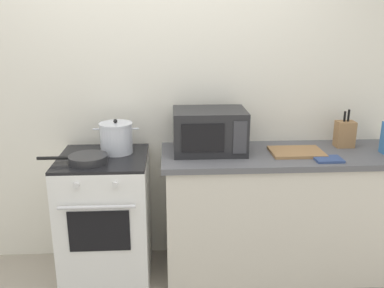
% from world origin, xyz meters
% --- Properties ---
extents(back_wall, '(4.40, 0.10, 2.50)m').
position_xyz_m(back_wall, '(0.30, 0.97, 1.25)').
color(back_wall, silver).
rests_on(back_wall, ground_plane).
extents(lower_cabinet_right, '(1.64, 0.56, 0.88)m').
position_xyz_m(lower_cabinet_right, '(0.90, 0.62, 0.44)').
color(lower_cabinet_right, beige).
rests_on(lower_cabinet_right, ground_plane).
extents(countertop_right, '(1.70, 0.60, 0.04)m').
position_xyz_m(countertop_right, '(0.90, 0.62, 0.90)').
color(countertop_right, '#59595E').
rests_on(countertop_right, lower_cabinet_right).
extents(stove, '(0.60, 0.64, 0.92)m').
position_xyz_m(stove, '(-0.35, 0.60, 0.46)').
color(stove, white).
rests_on(stove, ground_plane).
extents(stock_pot, '(0.31, 0.23, 0.24)m').
position_xyz_m(stock_pot, '(-0.26, 0.69, 1.03)').
color(stock_pot, silver).
rests_on(stock_pot, stove).
extents(frying_pan, '(0.45, 0.25, 0.05)m').
position_xyz_m(frying_pan, '(-0.43, 0.48, 0.95)').
color(frying_pan, '#28282B').
rests_on(frying_pan, stove).
extents(microwave, '(0.50, 0.37, 0.30)m').
position_xyz_m(microwave, '(0.38, 0.68, 1.07)').
color(microwave, '#232326').
rests_on(microwave, countertop_right).
extents(cutting_board, '(0.36, 0.26, 0.02)m').
position_xyz_m(cutting_board, '(0.99, 0.60, 0.93)').
color(cutting_board, '#997047').
rests_on(cutting_board, countertop_right).
extents(knife_block, '(0.13, 0.10, 0.28)m').
position_xyz_m(knife_block, '(1.38, 0.74, 1.02)').
color(knife_block, '#997047').
rests_on(knife_block, countertop_right).
extents(oven_mitt, '(0.18, 0.14, 0.02)m').
position_xyz_m(oven_mitt, '(1.15, 0.44, 0.93)').
color(oven_mitt, '#33477A').
rests_on(oven_mitt, countertop_right).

